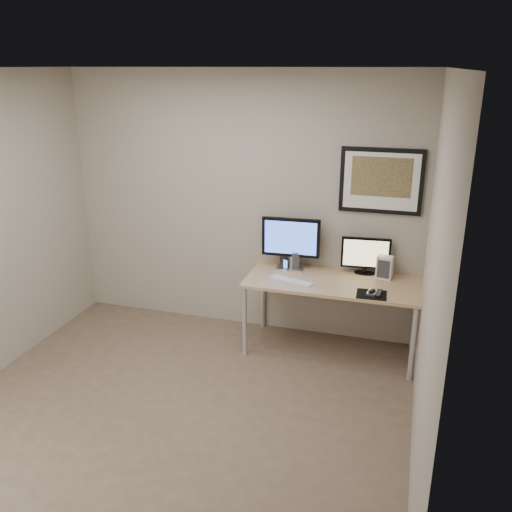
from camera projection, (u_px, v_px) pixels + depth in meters
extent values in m
plane|color=brown|center=(176.00, 413.00, 4.31)|extent=(3.60, 3.60, 0.00)
plane|color=white|center=(156.00, 68.00, 3.44)|extent=(3.60, 3.60, 0.00)
plane|color=gray|center=(241.00, 205.00, 5.41)|extent=(3.60, 0.00, 3.60)
plane|color=gray|center=(430.00, 288.00, 3.39)|extent=(0.00, 3.40, 3.40)
cube|color=#A3714F|center=(332.00, 282.00, 5.02)|extent=(1.60, 0.70, 0.03)
cylinder|color=silver|center=(245.00, 322.00, 5.06)|extent=(0.04, 0.04, 0.70)
cylinder|color=silver|center=(263.00, 296.00, 5.62)|extent=(0.04, 0.04, 0.70)
cylinder|color=silver|center=(413.00, 344.00, 4.65)|extent=(0.04, 0.04, 0.70)
cylinder|color=silver|center=(414.00, 314.00, 5.21)|extent=(0.04, 0.04, 0.70)
cube|color=black|center=(381.00, 181.00, 4.92)|extent=(0.75, 0.03, 0.60)
cube|color=silver|center=(381.00, 181.00, 4.91)|extent=(0.67, 0.00, 0.52)
cube|color=gold|center=(381.00, 177.00, 4.89)|extent=(0.54, 0.00, 0.36)
cube|color=silver|center=(290.00, 268.00, 5.31)|extent=(0.27, 0.20, 0.02)
cube|color=silver|center=(290.00, 261.00, 5.29)|extent=(0.05, 0.04, 0.11)
cube|color=black|center=(291.00, 237.00, 5.20)|extent=(0.56, 0.07, 0.38)
cube|color=#2F4DB9|center=(290.00, 238.00, 5.19)|extent=(0.50, 0.03, 0.32)
cube|color=black|center=(364.00, 273.00, 5.18)|extent=(0.20, 0.12, 0.02)
cube|color=black|center=(364.00, 270.00, 5.17)|extent=(0.05, 0.04, 0.04)
cube|color=black|center=(366.00, 253.00, 5.11)|extent=(0.46, 0.07, 0.30)
cube|color=tan|center=(366.00, 253.00, 5.10)|extent=(0.41, 0.04, 0.26)
cylinder|color=silver|center=(283.00, 256.00, 5.41)|extent=(0.07, 0.07, 0.16)
cylinder|color=silver|center=(296.00, 261.00, 5.26)|extent=(0.09, 0.09, 0.18)
cube|color=black|center=(286.00, 265.00, 5.24)|extent=(0.07, 0.07, 0.12)
cube|color=silver|center=(291.00, 281.00, 5.00)|extent=(0.45, 0.24, 0.02)
cube|color=black|center=(372.00, 294.00, 4.71)|extent=(0.27, 0.24, 0.00)
ellipsoid|color=black|center=(372.00, 292.00, 4.71)|extent=(0.08, 0.12, 0.04)
cube|color=black|center=(379.00, 293.00, 4.71)|extent=(0.05, 0.17, 0.02)
cube|color=silver|center=(385.00, 267.00, 5.04)|extent=(0.15, 0.12, 0.22)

